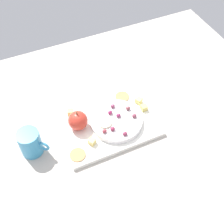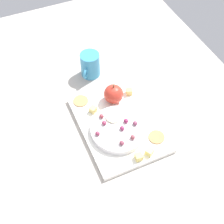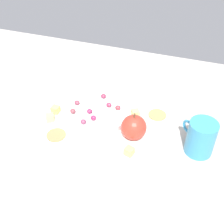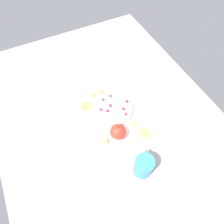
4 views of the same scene
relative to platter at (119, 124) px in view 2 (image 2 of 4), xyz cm
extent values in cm
cube|color=#B3AAA0|center=(3.84, -1.67, -3.22)|extent=(147.27, 98.85, 4.80)
cube|color=white|center=(0.00, 0.00, 0.00)|extent=(33.91, 24.85, 1.64)
cylinder|color=white|center=(-3.04, 1.40, 1.86)|extent=(18.33, 18.33, 2.07)
sphere|color=red|center=(9.68, -2.44, 4.24)|extent=(6.85, 6.85, 6.85)
cylinder|color=brown|center=(9.68, -2.44, 8.27)|extent=(0.50, 0.50, 1.20)
cube|color=#F2C668|center=(10.40, -8.92, 1.89)|extent=(2.69, 2.69, 2.14)
cube|color=#E9D26A|center=(-14.82, 0.04, 1.89)|extent=(2.27, 2.27, 2.14)
cube|color=#E2D375|center=(-14.65, -3.78, 1.89)|extent=(2.92, 2.92, 2.14)
cube|color=#EFD173|center=(7.97, 5.99, 1.89)|extent=(2.92, 2.92, 2.14)
cylinder|color=#AD8150|center=(-10.25, -8.78, 1.02)|extent=(5.27, 5.27, 0.40)
cylinder|color=tan|center=(14.01, 8.34, 1.02)|extent=(5.27, 5.27, 0.40)
ellipsoid|color=brown|center=(-8.67, -0.83, 3.61)|extent=(1.60, 1.44, 1.43)
ellipsoid|color=#973842|center=(2.96, 4.88, 3.56)|extent=(1.60, 1.44, 1.34)
ellipsoid|color=#843B58|center=(-4.11, -3.99, 3.58)|extent=(1.60, 1.44, 1.37)
ellipsoid|color=#843B4D|center=(-9.17, 3.17, 3.59)|extent=(1.60, 1.44, 1.39)
ellipsoid|color=#892952|center=(-4.18, 0.71, 3.57)|extent=(1.60, 1.44, 1.35)
ellipsoid|color=#8F2752|center=(-2.06, -2.09, 3.62)|extent=(1.60, 1.44, 1.45)
ellipsoid|color=#822D47|center=(-2.88, 8.70, 3.57)|extent=(1.60, 1.44, 1.35)
ellipsoid|color=#942F4D|center=(0.07, 5.17, 3.59)|extent=(1.60, 1.44, 1.39)
cylinder|color=beige|center=(1.29, 1.41, 3.19)|extent=(4.78, 4.78, 0.60)
cylinder|color=#3890BD|center=(26.88, -0.48, 3.99)|extent=(7.27, 7.27, 9.62)
torus|color=#3890BD|center=(23.24, 2.70, 3.99)|extent=(3.54, 3.23, 4.00)
camera|label=1|loc=(24.35, 58.74, 84.70)|focal=47.57mm
camera|label=2|loc=(-54.46, 26.51, 84.32)|focal=49.39mm
camera|label=3|loc=(22.47, -58.15, 57.01)|focal=47.20mm
camera|label=4|loc=(45.22, -22.71, 80.62)|focal=33.42mm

